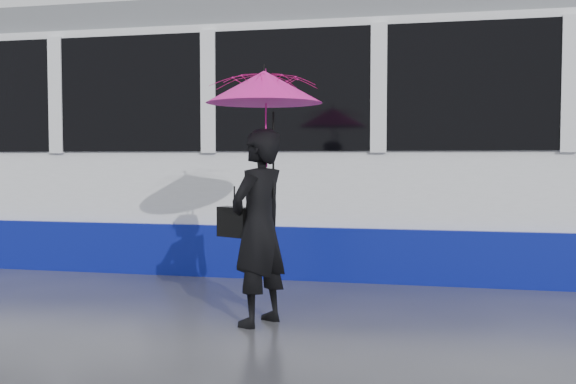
# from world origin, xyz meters

# --- Properties ---
(ground) EXTENTS (90.00, 90.00, 0.00)m
(ground) POSITION_xyz_m (0.00, 0.00, 0.00)
(ground) COLOR #2E2E33
(ground) RESTS_ON ground
(rails) EXTENTS (34.00, 1.51, 0.02)m
(rails) POSITION_xyz_m (0.00, 2.50, 0.01)
(rails) COLOR #3F3D38
(rails) RESTS_ON ground
(tram) EXTENTS (26.00, 2.56, 3.35)m
(tram) POSITION_xyz_m (2.64, 2.50, 1.64)
(tram) COLOR white
(tram) RESTS_ON ground
(woman) EXTENTS (0.61, 0.72, 1.66)m
(woman) POSITION_xyz_m (1.28, -0.76, 0.83)
(woman) COLOR black
(woman) RESTS_ON ground
(umbrella) EXTENTS (1.29, 1.29, 1.12)m
(umbrella) POSITION_xyz_m (1.33, -0.76, 1.82)
(umbrella) COLOR #F4147D
(umbrella) RESTS_ON ground
(handbag) EXTENTS (0.32, 0.24, 0.44)m
(handbag) POSITION_xyz_m (1.06, -0.74, 0.87)
(handbag) COLOR black
(handbag) RESTS_ON ground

